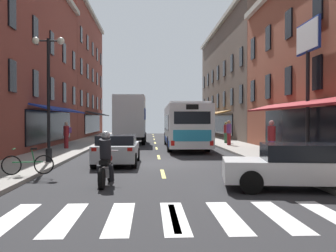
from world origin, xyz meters
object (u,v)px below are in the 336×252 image
Objects in this scene: billboard_sign at (308,55)px; sedan_near at (136,132)px; sedan_far at (117,149)px; bicycle_near at (28,164)px; box_truck at (131,120)px; motorcycle_rider at (106,162)px; sedan_mid at (299,166)px; transit_bus at (184,125)px; pedestrian_near at (67,134)px; pedestrian_mid at (229,132)px; pedestrian_far at (272,139)px; pedestrian_rear at (226,132)px; street_lamp_twin at (49,93)px.

billboard_sign is 1.47× the size of sedan_near.
bicycle_near is (-2.68, -4.14, -0.19)m from sedan_far.
sedan_near is at bearing 89.92° from sedan_far.
box_truck is 3.44× the size of motorcycle_rider.
sedan_mid is 1.02× the size of sedan_far.
transit_bus is 5.72× the size of motorcycle_rider.
sedan_near is 2.58× the size of pedestrian_near.
billboard_sign is 13.46m from bicycle_near.
billboard_sign is 9.15m from sedan_mid.
box_truck is at bearing 129.02° from transit_bus.
transit_bus is 3.55m from pedestrian_mid.
pedestrian_near is at bearing -76.36° from pedestrian_far.
transit_bus is at bearing 118.39° from billboard_sign.
sedan_mid is 20.36m from pedestrian_rear.
bicycle_near is at bearing 163.78° from sedan_mid.
pedestrian_near reaches higher than pedestrian_rear.
billboard_sign is at bearing -61.61° from transit_bus.
pedestrian_near is at bearing 149.92° from billboard_sign.
street_lamp_twin reaches higher than sedan_near.
transit_bus is at bearing -172.57° from pedestrian_mid.
pedestrian_far is at bearing -72.26° from transit_bus.
box_truck is at bearing 90.62° from motorcycle_rider.
bicycle_near is 18.16m from pedestrian_mid.
bicycle_near is at bearing -130.71° from pedestrian_mid.
pedestrian_near is (-9.72, 14.84, 0.38)m from sedan_mid.
pedestrian_far is (11.06, -8.03, 0.04)m from pedestrian_near.
pedestrian_near reaches higher than sedan_near.
billboard_sign is 1.48× the size of sedan_mid.
sedan_near is 30.03m from motorcycle_rider.
box_truck is at bearing -53.50° from pedestrian_near.
pedestrian_rear is at bearing 60.84° from sedan_far.
billboard_sign is at bearing -57.63° from box_truck.
pedestrian_far reaches higher than sedan_mid.
sedan_far is 15.66m from pedestrian_rear.
sedan_near reaches higher than bicycle_near.
pedestrian_far is 0.33× the size of street_lamp_twin.
pedestrian_rear is at bearing -54.66° from sedan_near.
pedestrian_rear is 17.45m from street_lamp_twin.
box_truck is at bearing -94.41° from pedestrian_rear.
bicycle_near is at bearing -97.63° from box_truck.
pedestrian_near is at bearing 95.94° from bicycle_near.
pedestrian_far reaches higher than bicycle_near.
billboard_sign is 3.61× the size of pedestrian_mid.
pedestrian_mid is at bearing 66.62° from motorcycle_rider.
transit_bus is 6.53× the size of pedestrian_mid.
sedan_far is 2.56× the size of bicycle_near.
billboard_sign is 11.21m from transit_bus.
pedestrian_mid is (-1.68, 10.27, -4.00)m from billboard_sign.
pedestrian_rear is at bearing 51.97° from street_lamp_twin.
bicycle_near is 10.72m from pedestrian_far.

